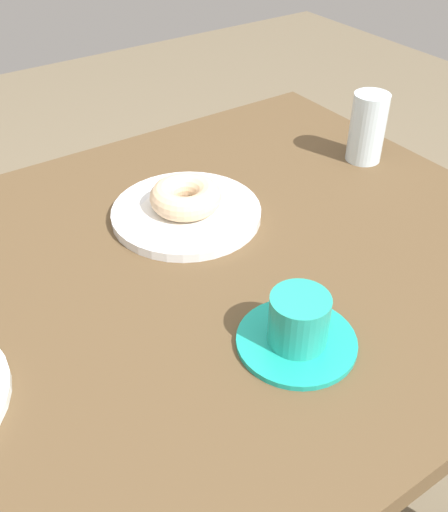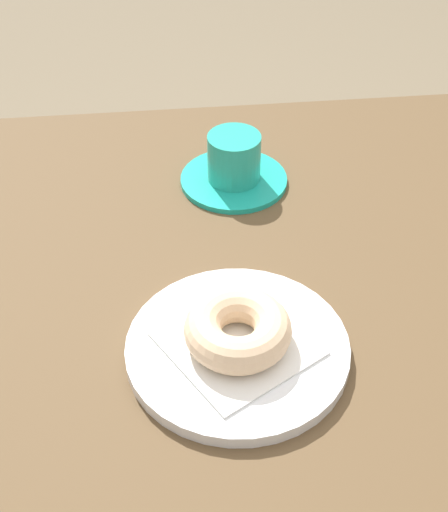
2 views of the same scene
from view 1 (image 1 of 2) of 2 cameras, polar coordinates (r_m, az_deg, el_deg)
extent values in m
cube|color=brown|center=(0.80, -10.66, -5.02)|extent=(1.29, 0.81, 0.04)
cylinder|color=#4E4E22|center=(1.48, 4.70, -0.31)|extent=(0.05, 0.05, 0.72)
cylinder|color=white|center=(0.92, -3.71, 4.23)|extent=(0.23, 0.23, 0.01)
cube|color=white|center=(0.91, -3.73, 4.70)|extent=(0.19, 0.19, 0.00)
torus|color=beige|center=(0.90, -3.78, 5.81)|extent=(0.11, 0.11, 0.04)
cylinder|color=silver|center=(1.09, 13.88, 12.11)|extent=(0.06, 0.06, 0.12)
cylinder|color=teal|center=(0.71, 7.11, -8.30)|extent=(0.15, 0.15, 0.01)
cylinder|color=teal|center=(0.69, 7.34, -6.18)|extent=(0.07, 0.07, 0.07)
cylinder|color=black|center=(0.67, 7.53, -4.41)|extent=(0.06, 0.06, 0.00)
camera|label=2|loc=(1.26, -17.30, 39.84)|focal=51.26mm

